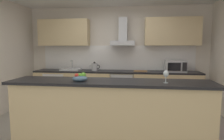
# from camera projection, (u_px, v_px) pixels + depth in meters

# --- Properties ---
(ground) EXTENTS (5.88, 4.86, 0.02)m
(ground) POSITION_uv_depth(u_px,v_px,m) (106.00, 129.00, 3.66)
(ground) COLOR gray
(wall_back) EXTENTS (5.88, 0.12, 2.60)m
(wall_back) POSITION_uv_depth(u_px,v_px,m) (117.00, 55.00, 5.47)
(wall_back) COLOR silver
(wall_back) RESTS_ON ground
(backsplash_tile) EXTENTS (4.14, 0.02, 0.66)m
(backsplash_tile) POSITION_uv_depth(u_px,v_px,m) (117.00, 58.00, 5.41)
(backsplash_tile) COLOR white
(counter_back) EXTENTS (4.29, 0.60, 0.90)m
(counter_back) POSITION_uv_depth(u_px,v_px,m) (116.00, 88.00, 5.19)
(counter_back) COLOR #D1B784
(counter_back) RESTS_ON ground
(counter_island) EXTENTS (3.03, 0.64, 1.02)m
(counter_island) POSITION_uv_depth(u_px,v_px,m) (110.00, 114.00, 2.97)
(counter_island) COLOR #D1B784
(counter_island) RESTS_ON ground
(upper_cabinets) EXTENTS (4.23, 0.32, 0.70)m
(upper_cabinets) POSITION_uv_depth(u_px,v_px,m) (116.00, 32.00, 5.18)
(upper_cabinets) COLOR #D1B784
(oven) EXTENTS (0.60, 0.62, 0.80)m
(oven) POSITION_uv_depth(u_px,v_px,m) (122.00, 88.00, 5.14)
(oven) COLOR slate
(oven) RESTS_ON ground
(refrigerator) EXTENTS (0.58, 0.60, 0.85)m
(refrigerator) POSITION_uv_depth(u_px,v_px,m) (58.00, 87.00, 5.37)
(refrigerator) COLOR white
(refrigerator) RESTS_ON ground
(microwave) EXTENTS (0.50, 0.38, 0.30)m
(microwave) POSITION_uv_depth(u_px,v_px,m) (175.00, 66.00, 4.88)
(microwave) COLOR #B7BABC
(microwave) RESTS_ON counter_back
(sink) EXTENTS (0.50, 0.40, 0.26)m
(sink) POSITION_uv_depth(u_px,v_px,m) (71.00, 69.00, 5.28)
(sink) COLOR silver
(sink) RESTS_ON counter_back
(kettle) EXTENTS (0.29, 0.15, 0.24)m
(kettle) POSITION_uv_depth(u_px,v_px,m) (95.00, 67.00, 5.14)
(kettle) COLOR #B7BABC
(kettle) RESTS_ON counter_back
(range_hood) EXTENTS (0.62, 0.45, 0.72)m
(range_hood) POSITION_uv_depth(u_px,v_px,m) (123.00, 37.00, 5.12)
(range_hood) COLOR #B7BABC
(wine_glass) EXTENTS (0.08, 0.08, 0.18)m
(wine_glass) POSITION_uv_depth(u_px,v_px,m) (166.00, 74.00, 2.73)
(wine_glass) COLOR silver
(wine_glass) RESTS_ON counter_island
(fruit_bowl) EXTENTS (0.22, 0.22, 0.13)m
(fruit_bowl) POSITION_uv_depth(u_px,v_px,m) (80.00, 78.00, 2.90)
(fruit_bowl) COLOR slate
(fruit_bowl) RESTS_ON counter_island
(chopping_board) EXTENTS (0.35, 0.24, 0.02)m
(chopping_board) POSITION_uv_depth(u_px,v_px,m) (141.00, 71.00, 5.01)
(chopping_board) COLOR #9E7247
(chopping_board) RESTS_ON counter_back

